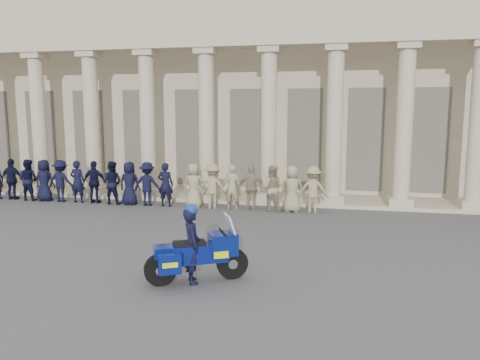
# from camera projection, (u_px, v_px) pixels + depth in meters

# --- Properties ---
(ground) EXTENTS (90.00, 90.00, 0.00)m
(ground) POSITION_uv_depth(u_px,v_px,m) (170.00, 262.00, 11.82)
(ground) COLOR #424244
(ground) RESTS_ON ground
(building) EXTENTS (40.00, 12.50, 9.00)m
(building) POSITION_uv_depth(u_px,v_px,m) (263.00, 97.00, 25.42)
(building) COLOR tan
(building) RESTS_ON ground
(officer_rank) EXTENTS (17.72, 0.67, 1.76)m
(officer_rank) POSITION_uv_depth(u_px,v_px,m) (109.00, 183.00, 19.10)
(officer_rank) COLOR black
(officer_rank) RESTS_ON ground
(motorcycle) EXTENTS (2.15, 1.48, 1.50)m
(motorcycle) POSITION_uv_depth(u_px,v_px,m) (198.00, 254.00, 10.37)
(motorcycle) COLOR black
(motorcycle) RESTS_ON ground
(rider) EXTENTS (0.64, 0.74, 1.79)m
(rider) POSITION_uv_depth(u_px,v_px,m) (192.00, 244.00, 10.30)
(rider) COLOR black
(rider) RESTS_ON ground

